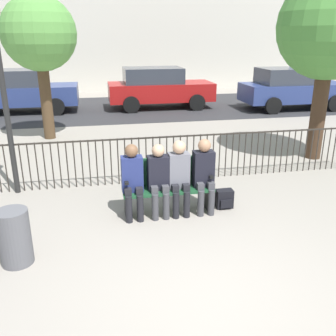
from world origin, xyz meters
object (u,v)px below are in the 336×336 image
(seated_person_2, at_px, (179,174))
(lamp_post, at_px, (1,71))
(seated_person_0, at_px, (133,178))
(seated_person_3, at_px, (204,172))
(seated_person_1, at_px, (159,177))
(parked_car_2, at_px, (293,88))
(trash_bin, at_px, (15,237))
(tree_0, at_px, (39,35))
(park_bench, at_px, (167,184))
(tree_1, at_px, (330,29))
(parked_car_1, at_px, (19,90))
(parked_car_0, at_px, (158,87))
(backpack, at_px, (224,199))

(seated_person_2, bearing_deg, lamp_post, 152.85)
(seated_person_0, xyz_separation_m, seated_person_3, (1.18, 0.00, 0.01))
(seated_person_1, distance_m, parked_car_2, 10.84)
(parked_car_2, distance_m, trash_bin, 12.99)
(tree_0, bearing_deg, parked_car_2, 17.45)
(park_bench, distance_m, tree_1, 5.25)
(seated_person_1, height_order, trash_bin, seated_person_1)
(tree_1, xyz_separation_m, parked_car_2, (2.66, 6.04, -2.13))
(seated_person_2, relative_size, trash_bin, 1.67)
(seated_person_2, bearing_deg, parked_car_1, 112.87)
(seated_person_1, bearing_deg, parked_car_0, 80.27)
(seated_person_2, height_order, lamp_post, lamp_post)
(parked_car_1, height_order, parked_car_2, same)
(seated_person_3, relative_size, parked_car_2, 0.30)
(seated_person_1, distance_m, parked_car_0, 9.76)
(tree_1, bearing_deg, trash_bin, -151.97)
(seated_person_0, bearing_deg, tree_1, 26.58)
(park_bench, distance_m, parked_car_1, 10.36)
(tree_0, distance_m, parked_car_0, 6.04)
(trash_bin, bearing_deg, seated_person_1, 26.33)
(backpack, height_order, parked_car_1, parked_car_1)
(parked_car_0, bearing_deg, seated_person_3, -95.27)
(park_bench, bearing_deg, backpack, -4.36)
(seated_person_0, height_order, seated_person_2, seated_person_2)
(parked_car_2, bearing_deg, parked_car_1, 172.80)
(seated_person_3, relative_size, trash_bin, 1.67)
(tree_1, xyz_separation_m, parked_car_1, (-7.99, 7.38, -2.13))
(seated_person_1, bearing_deg, backpack, 2.45)
(lamp_post, bearing_deg, tree_0, 86.99)
(seated_person_3, xyz_separation_m, parked_car_2, (6.13, 8.37, 0.14))
(park_bench, height_order, lamp_post, lamp_post)
(park_bench, height_order, tree_1, tree_1)
(park_bench, height_order, seated_person_3, seated_person_3)
(trash_bin, bearing_deg, tree_0, 91.86)
(park_bench, distance_m, seated_person_1, 0.28)
(parked_car_1, bearing_deg, trash_bin, -81.07)
(park_bench, xyz_separation_m, parked_car_2, (6.73, 8.24, 0.36))
(backpack, bearing_deg, parked_car_0, 87.08)
(park_bench, xyz_separation_m, seated_person_3, (0.60, -0.12, 0.22))
(park_bench, bearing_deg, seated_person_2, -34.72)
(seated_person_1, xyz_separation_m, seated_person_2, (0.34, 0.00, 0.03))
(seated_person_1, distance_m, backpack, 1.27)
(lamp_post, bearing_deg, park_bench, -26.60)
(parked_car_1, xyz_separation_m, parked_car_2, (10.65, -1.35, 0.00))
(trash_bin, bearing_deg, seated_person_3, 19.93)
(tree_1, bearing_deg, backpack, -143.41)
(parked_car_0, height_order, parked_car_1, same)
(seated_person_2, relative_size, seated_person_3, 1.00)
(seated_person_2, bearing_deg, seated_person_3, 0.02)
(park_bench, relative_size, tree_0, 0.39)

